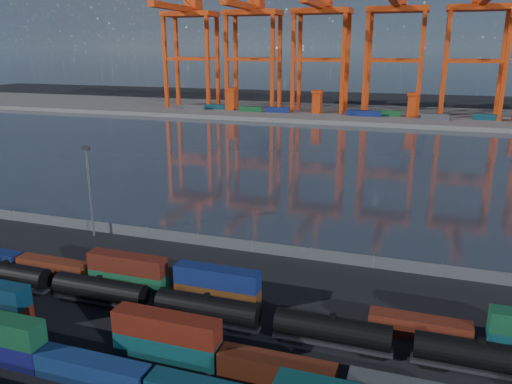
% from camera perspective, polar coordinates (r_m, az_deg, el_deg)
% --- Properties ---
extents(ground, '(700.00, 700.00, 0.00)m').
position_cam_1_polar(ground, '(61.90, -9.23, -16.44)').
color(ground, black).
rests_on(ground, ground).
extents(harbor_water, '(700.00, 700.00, 0.00)m').
position_cam_1_polar(harbor_water, '(156.39, 8.78, 3.74)').
color(harbor_water, '#29303B').
rests_on(harbor_water, ground).
extents(far_quay, '(700.00, 70.00, 2.00)m').
position_cam_1_polar(far_quay, '(258.98, 12.90, 8.63)').
color(far_quay, '#514F4C').
rests_on(far_quay, ground).
extents(container_row_south, '(140.41, 2.53, 5.40)m').
position_cam_1_polar(container_row_south, '(63.03, -26.91, -15.12)').
color(container_row_south, '#393C3E').
rests_on(container_row_south, ground).
extents(container_row_mid, '(128.94, 2.50, 5.32)m').
position_cam_1_polar(container_row_mid, '(55.89, -4.61, -17.69)').
color(container_row_mid, navy).
rests_on(container_row_mid, ground).
extents(container_row_north, '(140.46, 2.39, 5.09)m').
position_cam_1_polar(container_row_north, '(64.34, 9.29, -13.01)').
color(container_row_north, navy).
rests_on(container_row_north, ground).
extents(tanker_string, '(122.22, 2.95, 4.22)m').
position_cam_1_polar(tanker_string, '(66.71, -11.80, -11.93)').
color(tanker_string, black).
rests_on(tanker_string, ground).
extents(waterfront_fence, '(160.12, 0.12, 2.20)m').
position_cam_1_polar(waterfront_fence, '(84.32, -0.43, -6.24)').
color(waterfront_fence, '#595B5E').
rests_on(waterfront_fence, ground).
extents(yard_light_mast, '(1.60, 0.40, 16.60)m').
position_cam_1_polar(yard_light_mast, '(93.68, -18.50, 0.56)').
color(yard_light_mast, slate).
rests_on(yard_light_mast, ground).
extents(gantry_cranes, '(202.80, 53.37, 72.27)m').
position_cam_1_polar(gantry_cranes, '(251.21, 11.58, 18.40)').
color(gantry_cranes, red).
rests_on(gantry_cranes, ground).
extents(quay_containers, '(172.58, 10.99, 2.60)m').
position_cam_1_polar(quay_containers, '(245.73, 9.99, 8.94)').
color(quay_containers, navy).
rests_on(quay_containers, far_quay).
extents(straddle_carriers, '(140.00, 7.00, 11.10)m').
position_cam_1_polar(straddle_carriers, '(248.59, 12.17, 9.96)').
color(straddle_carriers, red).
rests_on(straddle_carriers, far_quay).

